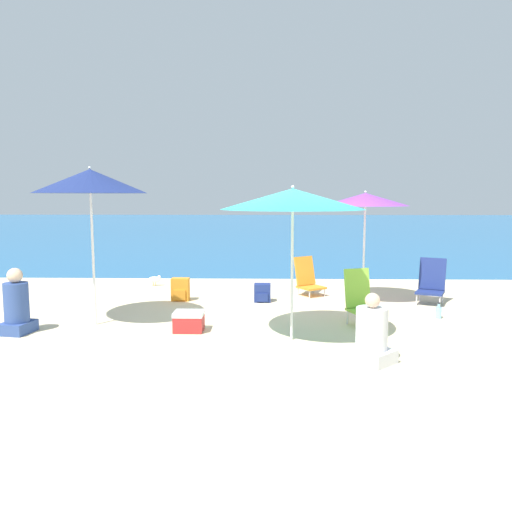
% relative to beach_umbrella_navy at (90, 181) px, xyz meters
% --- Properties ---
extents(ground_plane, '(60.00, 60.00, 0.00)m').
position_rel_beach_umbrella_navy_xyz_m(ground_plane, '(2.76, -0.31, -2.12)').
color(ground_plane, beige).
extents(sea_water, '(60.00, 40.00, 0.01)m').
position_rel_beach_umbrella_navy_xyz_m(sea_water, '(2.76, 24.21, -2.11)').
color(sea_water, '#23669E').
rests_on(sea_water, ground).
extents(beach_umbrella_navy, '(1.62, 1.62, 2.33)m').
position_rel_beach_umbrella_navy_xyz_m(beach_umbrella_navy, '(0.00, 0.00, 0.00)').
color(beach_umbrella_navy, white).
rests_on(beach_umbrella_navy, ground).
extents(beach_umbrella_purple, '(1.52, 1.52, 2.00)m').
position_rel_beach_umbrella_navy_xyz_m(beach_umbrella_purple, '(4.27, 1.65, -0.27)').
color(beach_umbrella_purple, white).
rests_on(beach_umbrella_purple, ground).
extents(beach_umbrella_teal, '(1.88, 1.88, 2.04)m').
position_rel_beach_umbrella_navy_xyz_m(beach_umbrella_teal, '(2.89, -0.72, -0.25)').
color(beach_umbrella_teal, white).
rests_on(beach_umbrella_teal, ground).
extents(beach_chair_lime, '(0.55, 0.60, 0.83)m').
position_rel_beach_umbrella_navy_xyz_m(beach_chair_lime, '(3.94, 0.11, -1.72)').
color(beach_chair_lime, silver).
rests_on(beach_chair_lime, ground).
extents(beach_chair_navy, '(0.64, 0.68, 0.80)m').
position_rel_beach_umbrella_navy_xyz_m(beach_chair_navy, '(5.48, 1.65, -1.74)').
color(beach_chair_navy, silver).
rests_on(beach_chair_navy, ground).
extents(beach_chair_orange, '(0.64, 0.66, 0.74)m').
position_rel_beach_umbrella_navy_xyz_m(beach_chair_orange, '(3.33, 2.35, -1.79)').
color(beach_chair_orange, silver).
rests_on(beach_chair_orange, ground).
extents(person_seated_near, '(0.43, 0.49, 0.92)m').
position_rel_beach_umbrella_navy_xyz_m(person_seated_near, '(-0.93, -0.49, -1.74)').
color(person_seated_near, '#334C8C').
rests_on(person_seated_near, ground).
extents(person_seated_far, '(0.61, 0.62, 0.81)m').
position_rel_beach_umbrella_navy_xyz_m(person_seated_far, '(3.76, -1.61, -1.80)').
color(person_seated_far, silver).
rests_on(person_seated_far, ground).
extents(backpack_orange, '(0.32, 0.24, 0.41)m').
position_rel_beach_umbrella_navy_xyz_m(backpack_orange, '(0.96, 1.75, -1.91)').
color(backpack_orange, orange).
rests_on(backpack_orange, ground).
extents(backpack_navy, '(0.30, 0.26, 0.33)m').
position_rel_beach_umbrella_navy_xyz_m(backpack_navy, '(2.47, 1.69, -1.95)').
color(backpack_navy, navy).
rests_on(backpack_navy, ground).
extents(water_bottle, '(0.09, 0.09, 0.25)m').
position_rel_beach_umbrella_navy_xyz_m(water_bottle, '(5.24, 0.51, -2.02)').
color(water_bottle, '#8CCCEA').
rests_on(water_bottle, ground).
extents(cooler_box, '(0.42, 0.36, 0.28)m').
position_rel_beach_umbrella_navy_xyz_m(cooler_box, '(1.45, -0.32, -1.97)').
color(cooler_box, '#B72828').
rests_on(cooler_box, ground).
extents(seagull, '(0.27, 0.11, 0.23)m').
position_rel_beach_umbrella_navy_xyz_m(seagull, '(0.14, 3.25, -1.98)').
color(seagull, gold).
rests_on(seagull, ground).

